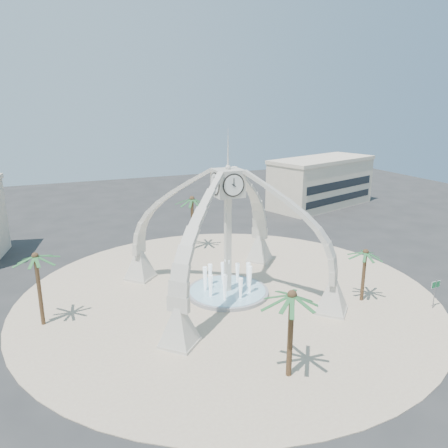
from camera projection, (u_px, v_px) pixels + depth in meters
name	position (u px, v px, depth m)	size (l,w,h in m)	color
ground	(228.00, 294.00, 42.80)	(140.00, 140.00, 0.00)	#282828
plaza	(228.00, 294.00, 42.79)	(40.00, 40.00, 0.06)	#C8B595
clock_tower	(228.00, 231.00, 41.03)	(17.94, 17.94, 16.30)	beige
fountain	(228.00, 291.00, 42.72)	(8.00, 8.00, 3.62)	gray
building_ne	(321.00, 182.00, 77.58)	(21.87, 14.17, 8.60)	beige
palm_east	(366.00, 253.00, 40.09)	(4.52, 4.52, 5.53)	brown
palm_west	(35.00, 257.00, 35.29)	(3.73, 3.73, 6.84)	brown
palm_north	(192.00, 199.00, 53.99)	(4.29, 4.29, 7.37)	brown
palm_south	(292.00, 296.00, 28.45)	(4.57, 4.57, 6.84)	brown
street_sign	(435.00, 288.00, 39.18)	(1.05, 0.09, 2.85)	slate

